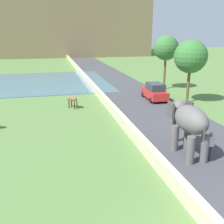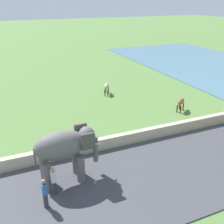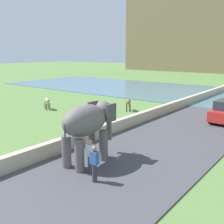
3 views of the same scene
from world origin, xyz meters
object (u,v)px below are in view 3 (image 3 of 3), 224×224
Objects in this scene: person_beside_elephant at (90,156)px; cow_brown at (128,102)px; elephant at (88,123)px; person_trailing at (94,164)px; cow_tan at (47,101)px.

person_beside_elephant reaches higher than cow_brown.
cow_brown is at bearing 115.42° from elephant.
person_beside_elephant and person_trailing have the same top height.
cow_brown is (-6.37, 12.37, -0.04)m from person_beside_elephant.
person_trailing reaches higher than cow_tan.
elephant is 2.63× the size of cow_brown.
elephant is 2.13× the size of person_beside_elephant.
person_beside_elephant is (0.91, -0.89, -1.16)m from elephant.
cow_brown is at bearing 117.24° from person_beside_elephant.
cow_brown is (-7.09, 12.92, -0.04)m from person_trailing.
elephant is at bearing -31.01° from cow_tan.
cow_brown is (-5.45, 11.47, -1.20)m from elephant.
elephant reaches higher than person_trailing.
elephant is 2.47m from person_trailing.
elephant reaches higher than person_beside_elephant.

